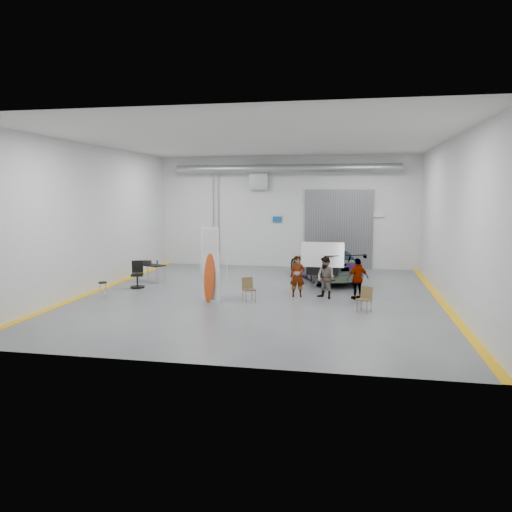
% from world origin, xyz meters
% --- Properties ---
extents(ground, '(16.00, 16.00, 0.00)m').
position_xyz_m(ground, '(0.00, 0.00, 0.00)').
color(ground, '#5A5C61').
rests_on(ground, ground).
extents(room_shell, '(14.02, 16.18, 6.01)m').
position_xyz_m(room_shell, '(0.24, 2.22, 4.08)').
color(room_shell, silver).
rests_on(room_shell, ground).
extents(sedan_car, '(4.03, 5.70, 1.53)m').
position_xyz_m(sedan_car, '(2.29, 4.29, 0.76)').
color(sedan_car, silver).
rests_on(sedan_car, ground).
extents(person_a, '(0.64, 0.48, 1.61)m').
position_xyz_m(person_a, '(1.45, 0.15, 0.81)').
color(person_a, '#91724F').
rests_on(person_a, ground).
extents(person_b, '(0.99, 0.95, 1.61)m').
position_xyz_m(person_b, '(2.55, 0.04, 0.81)').
color(person_b, slate).
rests_on(person_b, ground).
extents(person_c, '(0.98, 0.79, 1.58)m').
position_xyz_m(person_c, '(3.75, 0.15, 0.79)').
color(person_c, '#994733').
rests_on(person_c, ground).
extents(surfboard_display, '(0.79, 0.47, 2.98)m').
position_xyz_m(surfboard_display, '(-1.51, -1.51, 1.21)').
color(surfboard_display, white).
rests_on(surfboard_display, ground).
extents(folding_chair_near, '(0.58, 0.62, 0.89)m').
position_xyz_m(folding_chair_near, '(-0.22, -1.08, 0.28)').
color(folding_chair_near, brown).
rests_on(folding_chair_near, ground).
extents(folding_chair_far, '(0.54, 0.58, 0.87)m').
position_xyz_m(folding_chair_far, '(3.96, -1.96, 0.27)').
color(folding_chair_far, brown).
rests_on(folding_chair_far, ground).
extents(shop_stool, '(0.34, 0.34, 0.66)m').
position_xyz_m(shop_stool, '(-5.81, -1.66, 0.33)').
color(shop_stool, black).
rests_on(shop_stool, ground).
extents(work_table, '(1.37, 1.05, 1.00)m').
position_xyz_m(work_table, '(-5.51, 2.28, 0.77)').
color(work_table, gray).
rests_on(work_table, ground).
extents(office_chair, '(0.62, 0.65, 1.13)m').
position_xyz_m(office_chair, '(-5.47, 0.77, 0.49)').
color(office_chair, black).
rests_on(office_chair, ground).
extents(trunk_lid, '(1.78, 1.08, 0.04)m').
position_xyz_m(trunk_lid, '(2.29, 1.91, 1.55)').
color(trunk_lid, silver).
rests_on(trunk_lid, sedan_car).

